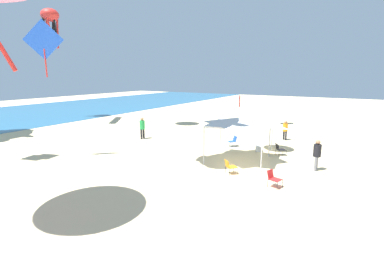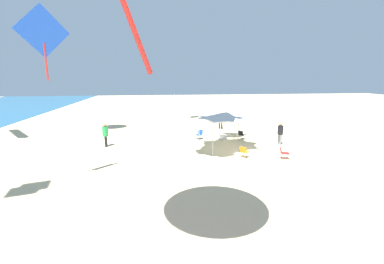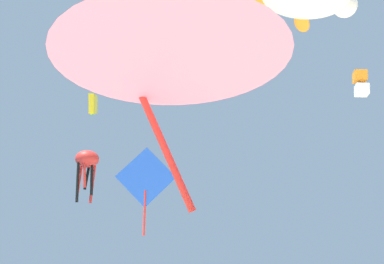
% 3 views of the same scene
% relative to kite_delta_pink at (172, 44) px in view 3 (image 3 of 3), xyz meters
% --- Properties ---
extents(kite_delta_pink, '(6.31, 6.31, 3.50)m').
position_rel_kite_delta_pink_xyz_m(kite_delta_pink, '(0.00, 0.00, 0.00)').
color(kite_delta_pink, pink).
extents(kite_box_orange, '(1.15, 1.19, 1.90)m').
position_rel_kite_delta_pink_xyz_m(kite_box_orange, '(22.42, -0.69, 7.67)').
color(kite_box_orange, orange).
extents(kite_diamond_blue, '(1.46, 1.94, 3.41)m').
position_rel_kite_delta_pink_xyz_m(kite_diamond_blue, '(6.20, 5.60, -1.18)').
color(kite_diamond_blue, blue).
extents(kite_parafoil_yellow, '(4.13, 3.90, 3.19)m').
position_rel_kite_delta_pink_xyz_m(kite_parafoil_yellow, '(14.25, 17.80, 7.19)').
color(kite_parafoil_yellow, yellow).
extents(kite_octopus_red, '(2.05, 2.05, 4.55)m').
position_rel_kite_delta_pink_xyz_m(kite_octopus_red, '(17.22, 21.28, 3.56)').
color(kite_octopus_red, red).
extents(kite_delta_green, '(3.81, 3.83, 2.27)m').
position_rel_kite_delta_pink_xyz_m(kite_delta_green, '(14.92, 10.17, 12.47)').
color(kite_delta_green, green).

